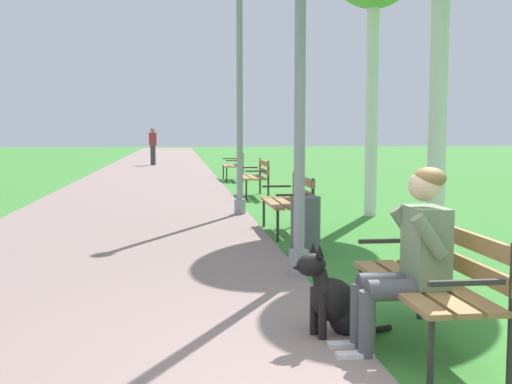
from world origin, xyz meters
TOP-DOWN VIEW (x-y plane):
  - paved_path at (-2.20, 24.00)m, footprint 4.18×60.00m
  - park_bench_near at (0.35, 0.97)m, footprint 0.55×1.50m
  - park_bench_mid at (0.27, 5.98)m, footprint 0.55×1.50m
  - park_bench_far at (0.42, 11.19)m, footprint 0.55×1.50m
  - park_bench_furthest at (0.38, 16.19)m, footprint 0.55×1.50m
  - person_seated_on_near_bench at (0.15, 0.88)m, footprint 0.74×0.49m
  - dog_black at (-0.22, 1.26)m, footprint 0.81×0.41m
  - lamp_post_near at (-0.16, 3.10)m, footprint 0.24×0.24m
  - lamp_post_mid at (-0.27, 7.98)m, footprint 0.24×0.24m
  - litter_bin at (0.17, 4.39)m, footprint 0.36×0.36m
  - pedestrian_distant at (-2.39, 24.69)m, footprint 0.32×0.22m

SIDE VIEW (x-z plane):
  - paved_path at x=-2.20m, z-range 0.00..0.04m
  - dog_black at x=-0.22m, z-range -0.09..0.61m
  - litter_bin at x=0.17m, z-range 0.00..0.70m
  - park_bench_near at x=0.35m, z-range 0.09..0.94m
  - park_bench_mid at x=0.27m, z-range 0.09..0.94m
  - park_bench_far at x=0.42m, z-range 0.09..0.94m
  - park_bench_furthest at x=0.38m, z-range 0.09..0.94m
  - person_seated_on_near_bench at x=0.15m, z-range 0.06..1.31m
  - pedestrian_distant at x=-2.39m, z-range 0.02..1.67m
  - lamp_post_near at x=-0.16m, z-range 0.08..4.60m
  - lamp_post_mid at x=-0.27m, z-range 0.08..4.79m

